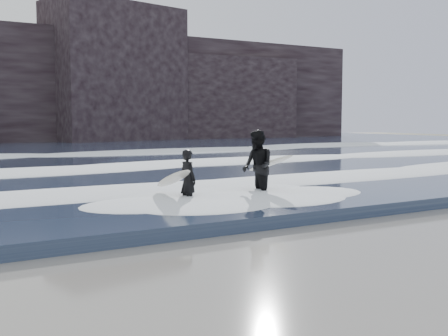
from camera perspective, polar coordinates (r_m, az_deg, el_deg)
The scene contains 7 objects.
sea at distance 36.42m, azimuth -16.69°, elevation 1.48°, with size 90.00×52.00×0.30m, color #27354F.
headland at distance 53.08m, azimuth -21.31°, elevation 7.65°, with size 70.00×9.00×10.00m, color black.
foam_near at distance 17.72m, azimuth -0.84°, elevation -1.09°, with size 60.00×3.20×0.20m, color white.
foam_mid at distance 24.02m, azimuth -9.17°, elevation 0.52°, with size 60.00×4.00×0.24m, color white.
foam_far at distance 32.54m, azimuth -15.00°, elevation 1.64°, with size 60.00×4.80×0.30m, color white.
surfer_left at distance 14.23m, azimuth -4.07°, elevation -1.14°, with size 0.96×1.98×1.52m.
surfer_right at distance 15.28m, azimuth 3.50°, elevation 0.17°, with size 1.18×1.86×1.99m.
Camera 1 is at (-8.76, -6.29, 2.31)m, focal length 45.00 mm.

